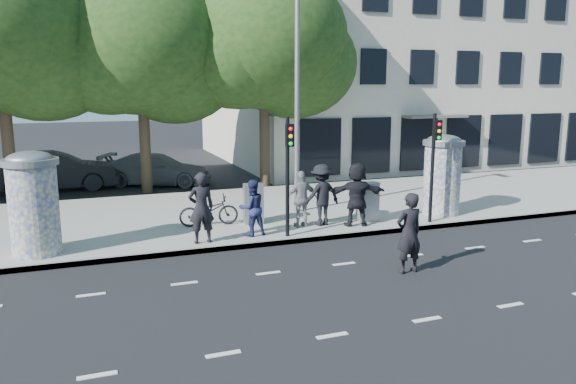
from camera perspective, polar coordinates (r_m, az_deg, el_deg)
name	(u,v)px	position (r m, az deg, el deg)	size (l,w,h in m)	color
ground	(371,282)	(13.06, 8.45, -9.05)	(120.00, 120.00, 0.00)	black
sidewalk	(267,210)	(19.66, -2.14, -1.88)	(40.00, 8.00, 0.15)	gray
curb	(311,239)	(16.08, 2.33, -4.81)	(40.00, 0.10, 0.16)	slate
lane_dash_near	(427,319)	(11.33, 13.95, -12.46)	(32.00, 0.12, 0.01)	silver
lane_dash_far	(344,264)	(14.23, 5.71, -7.27)	(32.00, 0.12, 0.01)	silver
ad_column_left	(33,201)	(15.52, -24.46, -0.82)	(1.36, 1.36, 2.65)	beige
ad_column_right	(442,173)	(19.28, 15.41, 1.90)	(1.36, 1.36, 2.65)	beige
traffic_pole_near	(288,164)	(15.63, 0.01, 2.83)	(0.22, 0.31, 3.40)	black
traffic_pole_far	(434,157)	(17.88, 14.61, 3.50)	(0.22, 0.31, 3.40)	black
street_lamp	(298,73)	(18.63, 1.01, 12.04)	(0.25, 0.93, 8.00)	slate
tree_near_left	(140,42)	(23.59, -14.80, 14.55)	(6.80, 6.80, 8.97)	#38281C
tree_center	(264,38)	(24.27, -2.47, 15.37)	(7.00, 7.00, 9.30)	#38281C
building	(389,58)	(35.63, 10.19, 13.29)	(20.30, 15.85, 12.00)	#BBAF9D
ped_a	(31,218)	(15.57, -24.64, -2.46)	(0.93, 0.60, 1.90)	black
ped_b	(201,208)	(15.39, -8.81, -1.60)	(0.71, 0.47, 1.96)	black
ped_c	(252,208)	(16.01, -3.68, -1.62)	(0.79, 0.61, 1.62)	#1F244E
ped_d	(322,195)	(17.18, 3.44, -0.29)	(1.22, 0.70, 1.89)	black
ped_e	(302,199)	(16.96, 1.41, -0.71)	(1.01, 0.57, 1.72)	gray
ped_f	(357,194)	(17.19, 7.00, -0.23)	(1.82, 0.65, 1.96)	black
man_road	(409,233)	(13.59, 12.18, -4.09)	(0.71, 0.47, 1.94)	black
bicycle	(209,210)	(17.34, -8.05, -1.87)	(1.80, 0.63, 0.95)	black
cabinet_left	(253,204)	(17.47, -3.53, -1.19)	(0.59, 0.43, 1.24)	slate
cabinet_right	(368,202)	(17.88, 8.11, -0.99)	(0.60, 0.43, 1.25)	gray
car_mid	(56,171)	(25.50, -22.51, 1.96)	(4.98, 1.74, 1.64)	black
car_right	(157,169)	(25.62, -13.21, 2.26)	(4.80, 1.95, 1.39)	slate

